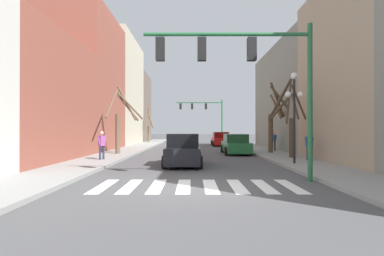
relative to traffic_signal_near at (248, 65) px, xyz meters
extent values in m
plane|color=#4C4C4F|center=(-1.83, -1.09, -4.29)|extent=(240.00, 240.00, 0.00)
cube|color=gray|center=(-7.64, -1.09, -4.21)|extent=(2.79, 90.00, 0.15)
cube|color=gray|center=(3.97, -1.09, -4.21)|extent=(2.79, 90.00, 0.15)
cube|color=#934C3D|center=(-12.03, 6.18, -0.60)|extent=(6.00, 9.92, 7.37)
cube|color=#934C3D|center=(-12.03, 15.79, 1.75)|extent=(6.00, 9.31, 12.08)
cube|color=#BCB299|center=(-12.03, 26.37, 2.25)|extent=(6.00, 11.84, 13.08)
cube|color=#66564C|center=(-12.03, 36.44, 1.04)|extent=(6.00, 8.29, 10.66)
cube|color=tan|center=(8.36, 5.51, 0.81)|extent=(6.00, 8.75, 10.21)
cube|color=gray|center=(8.36, 16.82, 0.47)|extent=(6.00, 13.88, 9.52)
cube|color=white|center=(-4.98, -0.88, -4.29)|extent=(0.45, 2.60, 0.01)
cube|color=white|center=(-4.08, -0.88, -4.29)|extent=(0.45, 2.60, 0.01)
cube|color=white|center=(-3.18, -0.88, -4.29)|extent=(0.45, 2.60, 0.01)
cube|color=white|center=(-2.28, -0.88, -4.29)|extent=(0.45, 2.60, 0.01)
cube|color=white|center=(-1.38, -0.88, -4.29)|extent=(0.45, 2.60, 0.01)
cube|color=white|center=(-0.48, -0.88, -4.29)|extent=(0.45, 2.60, 0.01)
cube|color=white|center=(0.42, -0.88, -4.29)|extent=(0.45, 2.60, 0.01)
cube|color=white|center=(1.32, -0.88, -4.29)|extent=(0.45, 2.60, 0.01)
cylinder|color=#236038|center=(2.32, 0.00, -1.39)|extent=(0.18, 0.18, 5.80)
cylinder|color=#236038|center=(-0.73, 0.00, 1.11)|extent=(6.10, 0.14, 0.14)
cube|color=black|center=(0.18, 0.00, 0.56)|extent=(0.32, 0.28, 0.84)
cube|color=black|center=(-1.65, 0.00, 0.56)|extent=(0.32, 0.28, 0.84)
cube|color=black|center=(-3.17, 0.00, 0.56)|extent=(0.32, 0.28, 0.84)
cylinder|color=#236038|center=(2.32, 32.09, -1.18)|extent=(0.18, 0.18, 6.22)
cylinder|color=#236038|center=(-1.00, 32.09, 1.53)|extent=(6.64, 0.14, 0.14)
cube|color=black|center=(0.00, 32.09, 0.98)|extent=(0.32, 0.28, 0.84)
cube|color=black|center=(-2.00, 32.09, 0.98)|extent=(0.32, 0.28, 0.84)
cube|color=black|center=(-3.66, 32.09, 0.98)|extent=(0.32, 0.28, 0.84)
cylinder|color=black|center=(3.34, 4.66, -1.95)|extent=(0.12, 0.12, 4.39)
sphere|color=white|center=(3.34, 4.66, 0.43)|extent=(0.36, 0.36, 0.36)
sphere|color=white|center=(3.02, 4.66, -0.54)|extent=(0.31, 0.31, 0.31)
sphere|color=white|center=(3.66, 4.66, -0.54)|extent=(0.31, 0.31, 0.31)
cube|color=black|center=(-2.48, 4.92, -3.70)|extent=(1.73, 4.20, 0.83)
cube|color=black|center=(-2.48, 4.92, -2.94)|extent=(1.59, 2.18, 0.68)
cylinder|color=black|center=(-1.60, 3.62, -3.97)|extent=(0.22, 0.64, 0.64)
cylinder|color=black|center=(-3.36, 3.62, -3.97)|extent=(0.22, 0.64, 0.64)
cylinder|color=black|center=(-1.60, 6.22, -3.97)|extent=(0.22, 0.64, 0.64)
cylinder|color=black|center=(-3.36, 6.22, -3.97)|extent=(0.22, 0.64, 0.64)
cube|color=#236B38|center=(1.42, 12.58, -3.73)|extent=(1.80, 4.79, 0.76)
cube|color=#133A1E|center=(1.42, 12.58, -3.04)|extent=(1.65, 2.49, 0.62)
cylinder|color=black|center=(0.51, 14.06, -3.97)|extent=(0.22, 0.64, 0.64)
cylinder|color=black|center=(2.34, 14.06, -3.97)|extent=(0.22, 0.64, 0.64)
cylinder|color=black|center=(0.51, 11.09, -3.97)|extent=(0.22, 0.64, 0.64)
cylinder|color=black|center=(2.34, 11.09, -3.97)|extent=(0.22, 0.64, 0.64)
cube|color=red|center=(1.38, 24.47, -3.71)|extent=(1.87, 4.59, 0.80)
cube|color=maroon|center=(1.38, 24.47, -2.98)|extent=(1.72, 2.39, 0.66)
cylinder|color=black|center=(0.43, 25.89, -3.97)|extent=(0.22, 0.64, 0.64)
cylinder|color=black|center=(2.34, 25.89, -3.97)|extent=(0.22, 0.64, 0.64)
cylinder|color=black|center=(0.43, 23.04, -3.97)|extent=(0.22, 0.64, 0.64)
cylinder|color=black|center=(2.34, 23.04, -3.97)|extent=(0.22, 0.64, 0.64)
cylinder|color=black|center=(4.77, 13.48, -3.76)|extent=(0.11, 0.11, 0.76)
cylinder|color=black|center=(4.60, 13.69, -3.76)|extent=(0.11, 0.11, 0.76)
cube|color=#235693|center=(4.68, 13.58, -3.09)|extent=(0.39, 0.42, 0.59)
sphere|color=tan|center=(4.68, 13.58, -2.65)|extent=(0.21, 0.21, 0.21)
cylinder|color=#235693|center=(4.82, 13.42, -3.13)|extent=(0.23, 0.25, 0.58)
cylinder|color=#235693|center=(4.55, 13.75, -3.13)|extent=(0.23, 0.25, 0.58)
cylinder|color=#282D47|center=(-7.39, 6.54, -3.74)|extent=(0.12, 0.12, 0.79)
cylinder|color=#282D47|center=(-7.26, 6.79, -3.74)|extent=(0.12, 0.12, 0.79)
cube|color=#9E4C93|center=(-7.32, 6.67, -3.04)|extent=(0.37, 0.44, 0.62)
sphere|color=beige|center=(-7.32, 6.67, -2.59)|extent=(0.22, 0.22, 0.22)
cylinder|color=#9E4C93|center=(-7.42, 6.47, -3.08)|extent=(0.20, 0.28, 0.60)
cylinder|color=#9E4C93|center=(-7.23, 6.87, -3.08)|extent=(0.20, 0.28, 0.60)
cylinder|color=#282D47|center=(4.87, 6.31, -3.76)|extent=(0.11, 0.11, 0.76)
cylinder|color=#282D47|center=(4.62, 6.20, -3.76)|extent=(0.11, 0.11, 0.76)
cube|color=#235693|center=(4.75, 6.26, -3.08)|extent=(0.43, 0.35, 0.60)
sphere|color=tan|center=(4.75, 6.26, -2.64)|extent=(0.21, 0.21, 0.21)
cylinder|color=#235693|center=(4.94, 6.34, -3.12)|extent=(0.27, 0.18, 0.58)
cylinder|color=#235693|center=(4.55, 6.17, -3.12)|extent=(0.27, 0.18, 0.58)
cylinder|color=brown|center=(-8.16, 31.37, -3.02)|extent=(0.31, 0.31, 2.23)
cylinder|color=brown|center=(-8.37, 31.84, -0.58)|extent=(0.54, 1.05, 2.85)
cylinder|color=brown|center=(-8.30, 30.97, -1.05)|extent=(0.45, 0.96, 2.30)
cylinder|color=brown|center=(-7.86, 31.47, -1.28)|extent=(0.74, 0.36, 1.68)
cylinder|color=brown|center=(-7.75, 30.93, -0.99)|extent=(0.91, 1.00, 2.57)
cylinder|color=brown|center=(4.05, 12.07, -2.67)|extent=(0.37, 0.37, 2.94)
cylinder|color=brown|center=(4.71, 12.51, -0.06)|extent=(1.45, 1.07, 2.70)
cylinder|color=brown|center=(5.04, 12.15, -0.25)|extent=(2.13, 0.36, 2.60)
cylinder|color=brown|center=(4.59, 12.33, -0.57)|extent=(1.20, 0.70, 1.77)
cylinder|color=brown|center=(4.22, 11.25, -0.64)|extent=(0.44, 1.75, 1.96)
cylinder|color=brown|center=(-7.48, 11.08, -2.69)|extent=(0.34, 0.34, 2.90)
cylinder|color=brown|center=(-6.57, 11.04, -0.62)|extent=(1.94, 0.24, 2.04)
cylinder|color=brown|center=(-6.87, 11.37, -0.44)|extent=(1.36, 0.73, 2.54)
cylinder|color=brown|center=(-7.63, 10.03, -0.51)|extent=(0.36, 2.20, 2.24)
cylinder|color=brown|center=(-6.80, 11.52, -0.75)|extent=(1.47, 1.09, 2.00)
cylinder|color=#473828|center=(4.29, 7.90, -2.90)|extent=(0.33, 0.33, 2.47)
cylinder|color=#473828|center=(3.73, 8.58, -0.46)|extent=(1.24, 1.55, 2.68)
cylinder|color=#473828|center=(4.35, 7.47, -0.93)|extent=(0.23, 0.97, 1.67)
cylinder|color=#473828|center=(3.85, 7.11, -0.70)|extent=(0.93, 1.71, 2.70)
cylinder|color=#473828|center=(4.74, 7.92, -0.64)|extent=(1.01, 0.16, 2.23)
cylinder|color=#473828|center=(3.57, 7.74, -0.94)|extent=(1.55, 0.49, 1.72)
camera|label=1|loc=(-2.01, -10.95, -2.39)|focal=28.00mm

